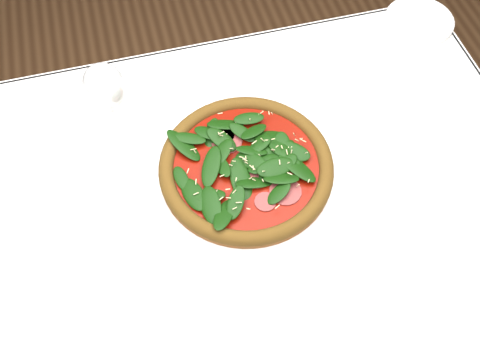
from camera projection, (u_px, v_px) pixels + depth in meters
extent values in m
plane|color=brown|center=(230.00, 325.00, 1.60)|extent=(6.00, 6.00, 0.00)
cube|color=white|center=(224.00, 209.00, 0.98)|extent=(1.20, 0.80, 0.04)
cylinder|color=#4D321E|center=(380.00, 128.00, 1.54)|extent=(0.06, 0.06, 0.71)
cube|color=white|center=(184.00, 83.00, 1.26)|extent=(1.20, 0.01, 0.22)
cylinder|color=white|center=(246.00, 172.00, 0.99)|extent=(0.37, 0.37, 0.01)
torus|color=white|center=(246.00, 171.00, 0.99)|extent=(0.37, 0.37, 0.01)
cylinder|color=#9E5526|center=(246.00, 168.00, 0.98)|extent=(0.41, 0.41, 0.01)
torus|color=olive|center=(246.00, 166.00, 0.97)|extent=(0.41, 0.41, 0.03)
cylinder|color=#980A05|center=(246.00, 166.00, 0.97)|extent=(0.34, 0.34, 0.00)
cylinder|color=#9A3D3F|center=(246.00, 165.00, 0.97)|extent=(0.30, 0.30, 0.00)
ellipsoid|color=#153B0A|center=(246.00, 161.00, 0.96)|extent=(0.32, 0.32, 0.03)
cylinder|color=beige|center=(246.00, 159.00, 0.95)|extent=(0.30, 0.30, 0.00)
cylinder|color=white|center=(119.00, 133.00, 1.04)|extent=(0.07, 0.07, 0.00)
cylinder|color=white|center=(114.00, 118.00, 1.00)|extent=(0.01, 0.01, 0.09)
ellipsoid|color=white|center=(105.00, 88.00, 0.93)|extent=(0.08, 0.08, 0.10)
cylinder|color=white|center=(419.00, 21.00, 1.20)|extent=(0.15, 0.15, 0.01)
torus|color=white|center=(420.00, 19.00, 1.20)|extent=(0.15, 0.15, 0.01)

